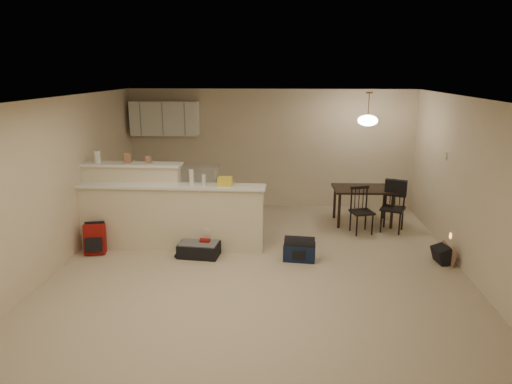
# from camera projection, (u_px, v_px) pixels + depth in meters

# --- Properties ---
(room) EXTENTS (7.00, 7.02, 2.50)m
(room) POSITION_uv_depth(u_px,v_px,m) (260.00, 191.00, 6.31)
(room) COLOR #C3B196
(room) RESTS_ON ground
(breakfast_bar) EXTENTS (3.08, 0.58, 1.39)m
(breakfast_bar) POSITION_uv_depth(u_px,v_px,m) (158.00, 211.00, 7.55)
(breakfast_bar) COLOR beige
(breakfast_bar) RESTS_ON ground
(upper_cabinets) EXTENTS (1.40, 0.34, 0.70)m
(upper_cabinets) POSITION_uv_depth(u_px,v_px,m) (165.00, 118.00, 9.49)
(upper_cabinets) COLOR white
(upper_cabinets) RESTS_ON room
(kitchen_counter) EXTENTS (1.80, 0.60, 0.90)m
(kitchen_counter) POSITION_uv_depth(u_px,v_px,m) (176.00, 187.00, 9.73)
(kitchen_counter) COLOR white
(kitchen_counter) RESTS_ON ground
(thermostat) EXTENTS (0.02, 0.12, 0.12)m
(thermostat) POSITION_uv_depth(u_px,v_px,m) (446.00, 156.00, 7.53)
(thermostat) COLOR beige
(thermostat) RESTS_ON room
(jar) EXTENTS (0.10, 0.10, 0.20)m
(jar) POSITION_uv_depth(u_px,v_px,m) (97.00, 157.00, 7.52)
(jar) COLOR silver
(jar) RESTS_ON breakfast_bar
(cereal_box) EXTENTS (0.10, 0.07, 0.16)m
(cereal_box) POSITION_uv_depth(u_px,v_px,m) (128.00, 158.00, 7.49)
(cereal_box) COLOR #93674C
(cereal_box) RESTS_ON breakfast_bar
(small_box) EXTENTS (0.08, 0.06, 0.12)m
(small_box) POSITION_uv_depth(u_px,v_px,m) (148.00, 160.00, 7.47)
(small_box) COLOR #93674C
(small_box) RESTS_ON breakfast_bar
(bottle_a) EXTENTS (0.07, 0.07, 0.26)m
(bottle_a) POSITION_uv_depth(u_px,v_px,m) (191.00, 177.00, 7.27)
(bottle_a) COLOR silver
(bottle_a) RESTS_ON breakfast_bar
(bottle_b) EXTENTS (0.06, 0.06, 0.18)m
(bottle_b) POSITION_uv_depth(u_px,v_px,m) (204.00, 180.00, 7.26)
(bottle_b) COLOR silver
(bottle_b) RESTS_ON breakfast_bar
(bag_lump) EXTENTS (0.22, 0.18, 0.14)m
(bag_lump) POSITION_uv_depth(u_px,v_px,m) (225.00, 181.00, 7.24)
(bag_lump) COLOR #93674C
(bag_lump) RESTS_ON breakfast_bar
(dining_table) EXTENTS (1.16, 0.80, 0.70)m
(dining_table) POSITION_uv_depth(u_px,v_px,m) (363.00, 192.00, 8.69)
(dining_table) COLOR black
(dining_table) RESTS_ON ground
(pendant_lamp) EXTENTS (0.36, 0.36, 0.62)m
(pendant_lamp) POSITION_uv_depth(u_px,v_px,m) (368.00, 120.00, 8.34)
(pendant_lamp) COLOR brown
(pendant_lamp) RESTS_ON room
(dining_chair_near) EXTENTS (0.45, 0.44, 0.84)m
(dining_chair_near) POSITION_uv_depth(u_px,v_px,m) (362.00, 211.00, 8.21)
(dining_chair_near) COLOR black
(dining_chair_near) RESTS_ON ground
(dining_chair_far) EXTENTS (0.52, 0.51, 0.92)m
(dining_chair_far) POSITION_uv_depth(u_px,v_px,m) (393.00, 207.00, 8.29)
(dining_chair_far) COLOR black
(dining_chair_far) RESTS_ON ground
(suitcase) EXTENTS (0.67, 0.47, 0.21)m
(suitcase) POSITION_uv_depth(u_px,v_px,m) (199.00, 249.00, 7.27)
(suitcase) COLOR black
(suitcase) RESTS_ON ground
(red_backpack) EXTENTS (0.36, 0.27, 0.48)m
(red_backpack) POSITION_uv_depth(u_px,v_px,m) (95.00, 239.00, 7.35)
(red_backpack) COLOR maroon
(red_backpack) RESTS_ON ground
(navy_duffel) EXTENTS (0.51, 0.31, 0.27)m
(navy_duffel) POSITION_uv_depth(u_px,v_px,m) (299.00, 252.00, 7.10)
(navy_duffel) COLOR #121D39
(navy_duffel) RESTS_ON ground
(black_daypack) EXTENTS (0.25, 0.33, 0.26)m
(black_daypack) POSITION_uv_depth(u_px,v_px,m) (442.00, 255.00, 6.99)
(black_daypack) COLOR black
(black_daypack) RESTS_ON ground
(cardboard_sheet) EXTENTS (0.11, 0.37, 0.29)m
(cardboard_sheet) POSITION_uv_depth(u_px,v_px,m) (448.00, 255.00, 6.96)
(cardboard_sheet) COLOR #93674C
(cardboard_sheet) RESTS_ON ground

